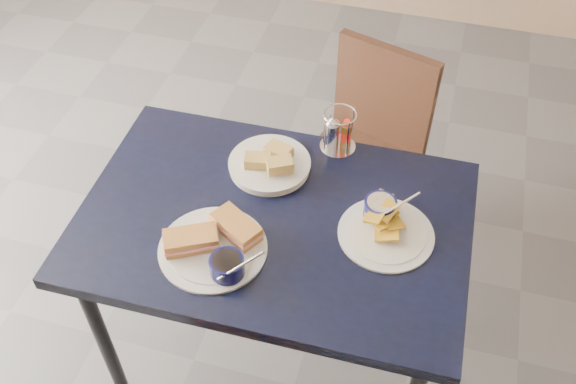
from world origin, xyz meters
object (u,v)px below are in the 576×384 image
(condiment_caddy, at_px, (337,133))
(chair_far, at_px, (363,136))
(sandwich_plate, at_px, (216,245))
(bread_basket, at_px, (270,164))
(plantain_plate, at_px, (384,223))
(dining_table, at_px, (274,234))

(condiment_caddy, bearing_deg, chair_far, 84.88)
(sandwich_plate, relative_size, bread_basket, 1.29)
(condiment_caddy, bearing_deg, bread_basket, -139.22)
(chair_far, distance_m, condiment_caddy, 0.51)
(bread_basket, bearing_deg, condiment_caddy, 40.78)
(sandwich_plate, bearing_deg, condiment_caddy, 65.71)
(plantain_plate, bearing_deg, dining_table, -171.29)
(dining_table, xyz_separation_m, condiment_caddy, (0.10, 0.33, 0.13))
(chair_far, distance_m, sandwich_plate, 0.95)
(chair_far, relative_size, plantain_plate, 3.15)
(sandwich_plate, bearing_deg, dining_table, 53.45)
(plantain_plate, bearing_deg, bread_basket, 159.36)
(plantain_plate, xyz_separation_m, bread_basket, (-0.36, 0.14, -0.00))
(dining_table, xyz_separation_m, plantain_plate, (0.30, 0.05, 0.10))
(sandwich_plate, distance_m, condiment_caddy, 0.53)
(plantain_plate, bearing_deg, chair_far, 103.62)
(sandwich_plate, height_order, bread_basket, sandwich_plate)
(sandwich_plate, height_order, condiment_caddy, condiment_caddy)
(dining_table, relative_size, plantain_plate, 4.18)
(chair_far, xyz_separation_m, sandwich_plate, (-0.25, -0.86, 0.30))
(condiment_caddy, bearing_deg, sandwich_plate, -114.29)
(chair_far, relative_size, bread_basket, 3.42)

